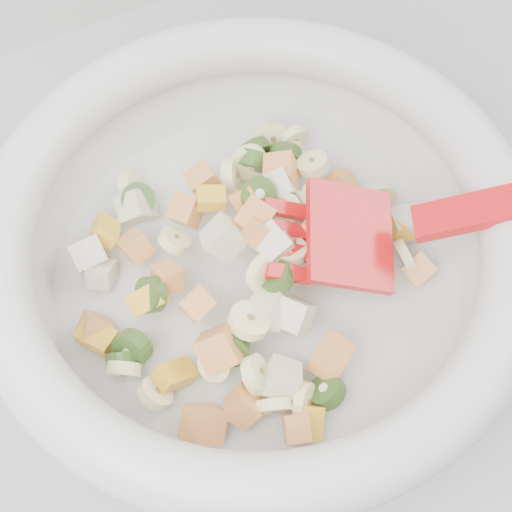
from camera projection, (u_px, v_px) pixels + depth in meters
name	position (u px, v px, depth m)	size (l,w,h in m)	color
counter	(133.00, 502.00, 0.93)	(2.00, 0.60, 0.90)	gray
mixing_bowl	(257.00, 249.00, 0.52)	(0.48, 0.36, 0.16)	silver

